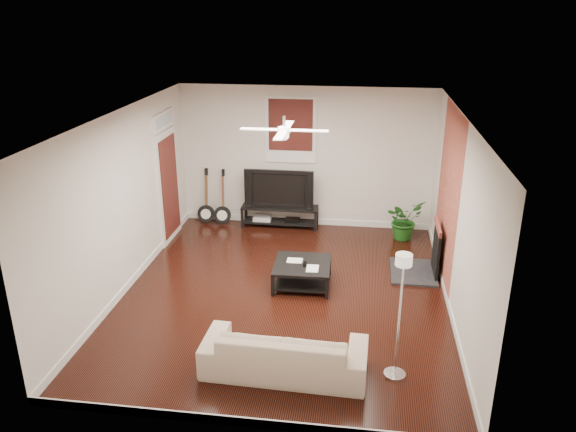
{
  "coord_description": "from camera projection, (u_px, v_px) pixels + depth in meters",
  "views": [
    {
      "loc": [
        1.12,
        -7.74,
        4.29
      ],
      "look_at": [
        0.0,
        0.4,
        1.15
      ],
      "focal_mm": 35.11,
      "sensor_mm": 36.0,
      "label": 1
    }
  ],
  "objects": [
    {
      "name": "tv_stand",
      "position": [
        280.0,
        216.0,
        11.4
      ],
      "size": [
        1.53,
        0.41,
        0.43
      ],
      "primitive_type": "cube",
      "color": "black",
      "rests_on": "floor"
    },
    {
      "name": "room",
      "position": [
        284.0,
        210.0,
        8.34
      ],
      "size": [
        5.01,
        6.01,
        2.81
      ],
      "color": "black",
      "rests_on": "ground"
    },
    {
      "name": "ceiling_fan",
      "position": [
        284.0,
        130.0,
        7.91
      ],
      "size": [
        1.24,
        1.24,
        0.32
      ],
      "primitive_type": null,
      "color": "white",
      "rests_on": "ceiling"
    },
    {
      "name": "guitar_right",
      "position": [
        222.0,
        198.0,
        11.36
      ],
      "size": [
        0.39,
        0.3,
        1.15
      ],
      "primitive_type": null,
      "rotation": [
        0.0,
        0.0,
        0.16
      ],
      "color": "black",
      "rests_on": "floor"
    },
    {
      "name": "sofa",
      "position": [
        285.0,
        351.0,
        6.88
      ],
      "size": [
        2.04,
        0.85,
        0.59
      ],
      "primitive_type": "imported",
      "rotation": [
        0.0,
        0.0,
        3.11
      ],
      "color": "tan",
      "rests_on": "floor"
    },
    {
      "name": "floor_lamp",
      "position": [
        399.0,
        317.0,
        6.61
      ],
      "size": [
        0.28,
        0.28,
        1.64
      ],
      "primitive_type": null,
      "rotation": [
        0.0,
        0.0,
        -0.03
      ],
      "color": "silver",
      "rests_on": "floor"
    },
    {
      "name": "tv",
      "position": [
        280.0,
        187.0,
        11.2
      ],
      "size": [
        1.37,
        0.18,
        0.79
      ],
      "primitive_type": "imported",
      "color": "black",
      "rests_on": "tv_stand"
    },
    {
      "name": "fireplace",
      "position": [
        424.0,
        248.0,
        9.32
      ],
      "size": [
        0.8,
        1.1,
        0.92
      ],
      "primitive_type": "cube",
      "color": "black",
      "rests_on": "floor"
    },
    {
      "name": "door_left",
      "position": [
        168.0,
        176.0,
        10.46
      ],
      "size": [
        0.08,
        1.0,
        2.5
      ],
      "primitive_type": "cube",
      "color": "white",
      "rests_on": "wall_left"
    },
    {
      "name": "brick_accent",
      "position": [
        448.0,
        196.0,
        8.95
      ],
      "size": [
        0.02,
        2.2,
        2.8
      ],
      "primitive_type": "cube",
      "color": "#A94736",
      "rests_on": "floor"
    },
    {
      "name": "window_back",
      "position": [
        291.0,
        130.0,
        10.93
      ],
      "size": [
        1.0,
        0.06,
        1.3
      ],
      "primitive_type": "cube",
      "color": "#34100E",
      "rests_on": "wall_back"
    },
    {
      "name": "coffee_table",
      "position": [
        302.0,
        274.0,
        9.05
      ],
      "size": [
        0.91,
        0.91,
        0.37
      ],
      "primitive_type": "cube",
      "rotation": [
        0.0,
        0.0,
        0.02
      ],
      "color": "black",
      "rests_on": "floor"
    },
    {
      "name": "guitar_left",
      "position": [
        205.0,
        197.0,
        11.44
      ],
      "size": [
        0.37,
        0.27,
        1.15
      ],
      "primitive_type": null,
      "rotation": [
        0.0,
        0.0,
        0.05
      ],
      "color": "black",
      "rests_on": "floor"
    },
    {
      "name": "potted_plant",
      "position": [
        404.0,
        220.0,
        10.75
      ],
      "size": [
        0.92,
        0.92,
        0.78
      ],
      "primitive_type": "imported",
      "rotation": [
        0.0,
        0.0,
        0.73
      ],
      "color": "#1A5317",
      "rests_on": "floor"
    }
  ]
}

